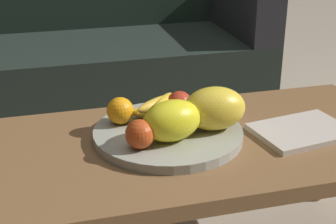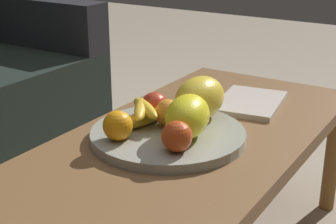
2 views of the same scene
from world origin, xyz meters
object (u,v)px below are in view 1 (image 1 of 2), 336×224
orange_front (175,114)px  couch (79,57)px  magazine (302,131)px  fruit_bowl (168,134)px  melon_smaller_beside (214,108)px  apple_left (140,134)px  melon_large_front (172,121)px  apple_front (179,104)px  banana_bunch (160,108)px  coffee_table (181,157)px  orange_left (120,111)px

orange_front → couch: bearing=97.0°
magazine → fruit_bowl: bearing=160.0°
melon_smaller_beside → apple_left: size_ratio=2.27×
fruit_bowl → melon_smaller_beside: melon_smaller_beside is taller
melon_large_front → orange_front: 0.08m
melon_large_front → magazine: (0.36, -0.01, -0.07)m
orange_front → apple_front: same height
couch → banana_bunch: 1.11m
coffee_table → apple_left: (-0.12, -0.05, 0.11)m
fruit_bowl → magazine: 0.36m
apple_left → coffee_table: bearing=22.6°
melon_large_front → banana_bunch: (0.00, 0.14, -0.02)m
couch → orange_front: couch is taller
melon_smaller_beside → orange_left: size_ratio=2.26×
couch → banana_bunch: couch is taller
melon_large_front → orange_front: (0.03, 0.08, -0.02)m
apple_front → melon_smaller_beside: bearing=-58.3°
melon_large_front → orange_left: size_ratio=2.12×
orange_front → apple_left: (-0.12, -0.10, 0.00)m
orange_left → magazine: bearing=-16.9°
melon_large_front → apple_left: 0.09m
melon_smaller_beside → apple_front: bearing=121.7°
coffee_table → fruit_bowl: 0.07m
melon_smaller_beside → apple_left: 0.22m
apple_left → magazine: bearing=1.5°
orange_front → apple_front: (0.03, 0.06, 0.00)m
coffee_table → fruit_bowl: (-0.03, 0.03, 0.06)m
couch → melon_large_front: (0.11, -1.23, 0.20)m
melon_smaller_beside → apple_left: melon_smaller_beside is taller
orange_front → banana_bunch: 0.07m
coffee_table → magazine: magazine is taller
coffee_table → orange_front: bearing=94.3°
apple_front → couch: bearing=99.0°
couch → orange_front: bearing=-83.0°
orange_left → apple_front: bearing=1.9°
coffee_table → orange_front: (-0.00, 0.05, 0.11)m
couch → banana_bunch: size_ratio=10.05×
apple_left → banana_bunch: bearing=60.1°
coffee_table → melon_large_front: (-0.03, -0.03, 0.12)m
apple_left → banana_bunch: apple_left is taller
banana_bunch → apple_left: bearing=-119.9°
banana_bunch → orange_left: bearing=-177.6°
couch → orange_left: couch is taller
apple_left → magazine: 0.45m
orange_left → apple_front: (0.17, 0.01, -0.00)m
apple_front → magazine: 0.34m
banana_bunch → melon_smaller_beside: bearing=-40.6°
fruit_bowl → orange_left: (-0.11, 0.07, 0.05)m
orange_front → banana_bunch: size_ratio=0.42×
couch → banana_bunch: bearing=-83.9°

